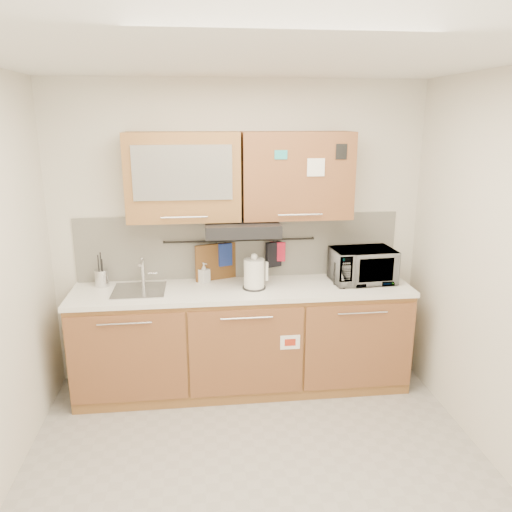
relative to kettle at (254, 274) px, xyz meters
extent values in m
plane|color=#9E9993|center=(-0.09, -1.16, -1.04)|extent=(3.20, 3.20, 0.00)
plane|color=white|center=(-0.09, -1.16, 1.56)|extent=(3.20, 3.20, 0.00)
plane|color=silver|center=(-0.09, 0.34, 0.26)|extent=(3.20, 0.00, 3.20)
cube|color=#915D33|center=(-0.09, 0.04, -0.60)|extent=(2.80, 0.60, 0.88)
cube|color=black|center=(-0.09, 0.04, -0.99)|extent=(2.80, 0.54, 0.10)
cube|color=brown|center=(-1.03, -0.27, -0.57)|extent=(0.91, 0.02, 0.74)
cylinder|color=silver|center=(-1.03, -0.30, -0.26)|extent=(0.41, 0.01, 0.01)
cube|color=brown|center=(-0.09, -0.27, -0.57)|extent=(0.91, 0.02, 0.74)
cylinder|color=silver|center=(-0.09, -0.30, -0.26)|extent=(0.41, 0.01, 0.01)
cube|color=brown|center=(0.84, -0.27, -0.57)|extent=(0.91, 0.02, 0.74)
cylinder|color=silver|center=(0.84, -0.30, -0.26)|extent=(0.41, 0.01, 0.01)
cube|color=white|center=(-0.09, 0.03, -0.14)|extent=(2.82, 0.62, 0.04)
cube|color=silver|center=(-0.09, 0.33, 0.16)|extent=(2.80, 0.02, 0.56)
cube|color=#915D33|center=(-0.55, 0.16, 0.79)|extent=(0.90, 0.35, 0.70)
cube|color=silver|center=(-0.55, -0.02, 0.84)|extent=(0.76, 0.02, 0.42)
cube|color=brown|center=(0.37, 0.16, 0.79)|extent=(0.90, 0.35, 0.70)
cube|color=white|center=(0.49, -0.02, 0.87)|extent=(0.14, 0.00, 0.14)
cube|color=black|center=(-0.09, 0.09, 0.38)|extent=(0.60, 0.46, 0.10)
cube|color=silver|center=(-0.94, 0.04, -0.13)|extent=(0.42, 0.40, 0.03)
cylinder|color=silver|center=(-0.92, 0.20, 0.00)|extent=(0.03, 0.03, 0.24)
cylinder|color=silver|center=(-0.92, 0.12, 0.10)|extent=(0.02, 0.18, 0.02)
cylinder|color=black|center=(-0.09, 0.29, 0.22)|extent=(1.30, 0.02, 0.02)
cylinder|color=silver|center=(-1.26, 0.20, -0.05)|extent=(0.13, 0.13, 0.14)
cylinder|color=black|center=(-1.28, 0.21, 0.01)|extent=(0.01, 0.01, 0.27)
cylinder|color=black|center=(-1.25, 0.18, 0.00)|extent=(0.01, 0.01, 0.24)
cylinder|color=black|center=(-1.26, 0.22, 0.02)|extent=(0.01, 0.01, 0.29)
cylinder|color=black|center=(-1.28, 0.18, -0.01)|extent=(0.01, 0.01, 0.21)
cylinder|color=silver|center=(0.00, 0.00, 0.00)|extent=(0.21, 0.21, 0.25)
sphere|color=silver|center=(0.00, 0.00, 0.15)|extent=(0.06, 0.06, 0.06)
cube|color=silver|center=(0.10, 0.03, 0.02)|extent=(0.03, 0.04, 0.16)
cylinder|color=black|center=(0.00, 0.00, -0.11)|extent=(0.19, 0.19, 0.01)
cube|color=black|center=(0.82, 0.05, -0.02)|extent=(0.28, 0.20, 0.19)
cube|color=black|center=(0.77, 0.06, 0.06)|extent=(0.09, 0.12, 0.01)
cube|color=black|center=(0.86, 0.05, 0.06)|extent=(0.09, 0.12, 0.01)
imported|color=#999999|center=(0.94, 0.07, 0.02)|extent=(0.54, 0.39, 0.29)
imported|color=#999999|center=(-0.41, 0.21, -0.03)|extent=(0.11, 0.11, 0.17)
cube|color=brown|center=(-0.30, 0.27, -0.04)|extent=(0.37, 0.15, 0.47)
cube|color=navy|center=(-0.22, 0.27, 0.10)|extent=(0.12, 0.07, 0.20)
cube|color=black|center=(0.20, 0.27, 0.09)|extent=(0.15, 0.09, 0.22)
cube|color=red|center=(0.24, 0.27, 0.11)|extent=(0.14, 0.06, 0.17)
camera|label=1|loc=(-0.43, -3.89, 1.25)|focal=35.00mm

